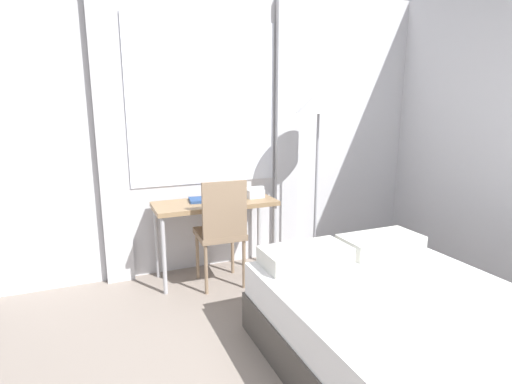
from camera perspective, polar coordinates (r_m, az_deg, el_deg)
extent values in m
cube|color=silver|center=(4.00, -1.36, 8.92)|extent=(4.83, 0.05, 2.70)
cube|color=white|center=(3.82, -7.40, 12.41)|extent=(1.41, 0.01, 1.50)
cube|color=silver|center=(3.66, -20.04, 7.07)|extent=(0.24, 0.06, 2.60)
cube|color=silver|center=(4.11, 4.44, 8.28)|extent=(0.24, 0.06, 2.60)
cube|color=#937551|center=(3.67, -5.85, -1.66)|extent=(1.11, 0.45, 0.04)
cylinder|color=#B2B2B7|center=(3.49, -13.00, -8.91)|extent=(0.04, 0.04, 0.69)
cylinder|color=#B2B2B7|center=(3.78, 2.65, -6.91)|extent=(0.04, 0.04, 0.69)
cylinder|color=#B2B2B7|center=(3.84, -13.99, -6.99)|extent=(0.04, 0.04, 0.69)
cylinder|color=#B2B2B7|center=(4.10, 0.41, -5.32)|extent=(0.04, 0.04, 0.69)
cube|color=#8C7259|center=(3.58, -5.23, -5.95)|extent=(0.42, 0.42, 0.05)
cube|color=#8C7259|center=(3.34, -4.50, -2.54)|extent=(0.38, 0.05, 0.48)
cylinder|color=#8C7259|center=(3.47, -7.14, -10.94)|extent=(0.03, 0.03, 0.44)
cylinder|color=#8C7259|center=(3.56, -1.73, -10.26)|extent=(0.03, 0.03, 0.44)
cylinder|color=#8C7259|center=(3.78, -8.36, -8.99)|extent=(0.03, 0.03, 0.44)
cylinder|color=#8C7259|center=(3.86, -3.37, -8.42)|extent=(0.03, 0.03, 0.44)
cube|color=#4C4742|center=(2.65, 22.99, -22.05)|extent=(1.45, 2.03, 0.27)
cube|color=white|center=(2.52, 23.50, -17.29)|extent=(1.42, 1.99, 0.23)
cube|color=silver|center=(2.83, 7.06, -9.00)|extent=(0.61, 0.32, 0.12)
cube|color=silver|center=(3.19, 17.35, -7.00)|extent=(0.61, 0.32, 0.12)
cylinder|color=#4C4C51|center=(4.14, 8.21, -10.15)|extent=(0.28, 0.28, 0.03)
cylinder|color=gray|center=(3.91, 8.55, 0.15)|extent=(0.02, 0.02, 1.48)
cone|color=silver|center=(3.82, 8.96, 12.57)|extent=(0.43, 0.43, 0.20)
cube|color=silver|center=(3.79, -0.19, -0.19)|extent=(0.16, 0.14, 0.08)
cube|color=silver|center=(3.78, -0.19, 0.57)|extent=(0.18, 0.05, 0.02)
cube|color=navy|center=(3.70, -7.29, -1.07)|extent=(0.31, 0.23, 0.02)
cube|color=white|center=(3.70, -7.30, -1.00)|extent=(0.29, 0.22, 0.01)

